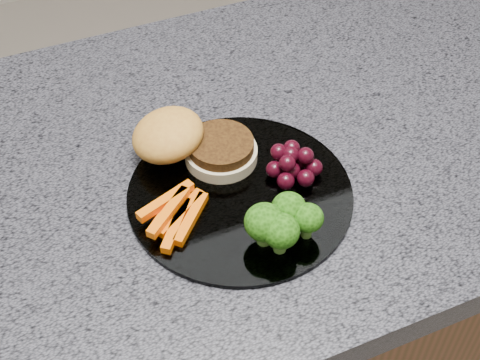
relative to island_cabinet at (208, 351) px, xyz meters
The scene contains 7 objects.
island_cabinet is the anchor object (origin of this frame).
countertop 0.45m from the island_cabinet, ahead, with size 1.20×0.60×0.04m, color #4B4B55.
plate 0.48m from the island_cabinet, 71.36° to the right, with size 0.26×0.26×0.01m, color white.
burger 0.50m from the island_cabinet, 163.14° to the left, with size 0.17×0.15×0.05m.
carrot_sticks 0.49m from the island_cabinet, 122.84° to the right, with size 0.09×0.08×0.02m.
broccoli 0.53m from the island_cabinet, 76.05° to the right, with size 0.08×0.06×0.05m.
grape_bunch 0.51m from the island_cabinet, 38.13° to the right, with size 0.06×0.06×0.04m.
Camera 1 is at (-0.18, -0.55, 1.47)m, focal length 50.00 mm.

